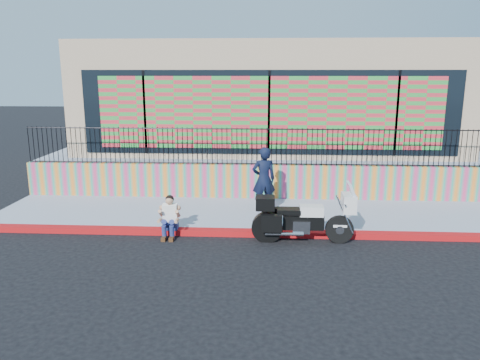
{
  "coord_description": "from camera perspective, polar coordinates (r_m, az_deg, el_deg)",
  "views": [
    {
      "loc": [
        -0.07,
        -11.6,
        4.2
      ],
      "look_at": [
        -0.8,
        1.2,
        1.22
      ],
      "focal_mm": 35.0,
      "sensor_mm": 36.0,
      "label": 1
    }
  ],
  "objects": [
    {
      "name": "red_curb",
      "position": [
        12.31,
        3.43,
        -6.49
      ],
      "size": [
        16.0,
        0.3,
        0.15
      ],
      "primitive_type": "cube",
      "color": "#A80D0C",
      "rests_on": "ground"
    },
    {
      "name": "police_officer",
      "position": [
        13.73,
        2.91,
        0.08
      ],
      "size": [
        0.79,
        0.61,
        1.92
      ],
      "primitive_type": "imported",
      "rotation": [
        0.0,
        0.0,
        3.38
      ],
      "color": "black",
      "rests_on": "sidewalk"
    },
    {
      "name": "mural_wall",
      "position": [
        15.26,
        3.45,
        -0.18
      ],
      "size": [
        16.0,
        0.2,
        1.1
      ],
      "primitive_type": "cube",
      "color": "#DB3971",
      "rests_on": "sidewalk"
    },
    {
      "name": "sidewalk",
      "position": [
        13.88,
        3.42,
        -4.21
      ],
      "size": [
        16.0,
        3.0,
        0.15
      ],
      "primitive_type": "cube",
      "color": "#959FB2",
      "rests_on": "ground"
    },
    {
      "name": "ground",
      "position": [
        12.34,
        3.42,
        -6.82
      ],
      "size": [
        90.0,
        90.0,
        0.0
      ],
      "primitive_type": "plane",
      "color": "black",
      "rests_on": "ground"
    },
    {
      "name": "seated_man",
      "position": [
        12.24,
        -8.61,
        -4.9
      ],
      "size": [
        0.54,
        0.71,
        1.06
      ],
      "color": "navy",
      "rests_on": "ground"
    },
    {
      "name": "police_motorcycle",
      "position": [
        11.8,
        7.51,
        -4.51
      ],
      "size": [
        2.51,
        0.83,
        1.56
      ],
      "color": "black",
      "rests_on": "ground"
    },
    {
      "name": "metal_fence",
      "position": [
        15.04,
        3.51,
        4.09
      ],
      "size": [
        15.8,
        0.04,
        1.2
      ],
      "primitive_type": null,
      "color": "black",
      "rests_on": "mural_wall"
    },
    {
      "name": "elevated_platform",
      "position": [
        20.27,
        3.43,
        2.93
      ],
      "size": [
        16.0,
        10.0,
        1.25
      ],
      "primitive_type": "cube",
      "color": "#959FB2",
      "rests_on": "ground"
    },
    {
      "name": "storefront_building",
      "position": [
        19.76,
        3.53,
        10.32
      ],
      "size": [
        14.0,
        8.06,
        4.0
      ],
      "color": "tan",
      "rests_on": "elevated_platform"
    }
  ]
}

